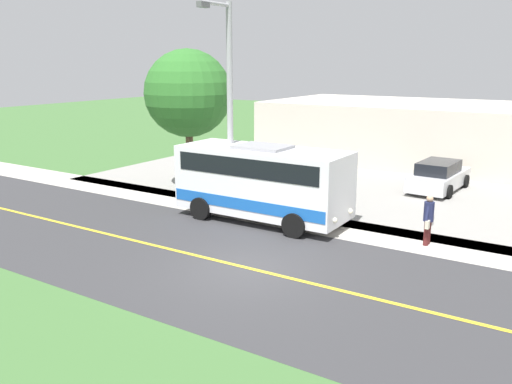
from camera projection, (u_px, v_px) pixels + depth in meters
name	position (u px, v px, depth m)	size (l,w,h in m)	color
ground_plane	(248.00, 268.00, 16.15)	(120.00, 120.00, 0.00)	#3D6633
road_surface	(248.00, 268.00, 16.15)	(8.00, 100.00, 0.01)	#333335
sidewalk	(323.00, 225.00, 20.41)	(2.40, 100.00, 0.01)	#B2ADA3
parking_lot_surface	(449.00, 196.00, 24.75)	(14.00, 36.00, 0.01)	gray
road_centre_line	(248.00, 268.00, 16.15)	(0.16, 100.00, 0.00)	gold
shuttle_bus_front	(263.00, 180.00, 20.71)	(2.78, 6.86, 2.97)	white
pedestrian_with_bags	(428.00, 218.00, 18.02)	(0.72, 0.34, 1.74)	#4C1919
street_light_pole	(228.00, 101.00, 21.22)	(1.97, 0.24, 8.32)	#9E9EA3
parked_car_near	(439.00, 176.00, 25.74)	(4.50, 2.23, 1.45)	silver
tree_curbside	(188.00, 94.00, 25.43)	(4.17, 4.17, 6.69)	brown
commercial_building	(460.00, 134.00, 32.54)	(10.00, 23.39, 3.57)	beige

